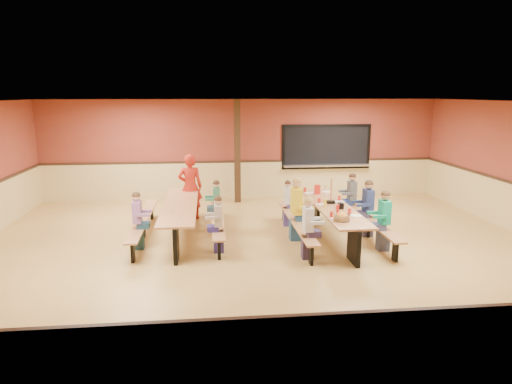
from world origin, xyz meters
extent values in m
plane|color=#A27B3D|center=(0.00, 0.00, 0.00)|extent=(12.00, 12.00, 0.00)
cube|color=maroon|center=(0.00, 5.00, 1.50)|extent=(12.00, 0.04, 3.00)
cube|color=maroon|center=(0.00, -5.00, 1.50)|extent=(12.00, 0.04, 3.00)
cube|color=white|center=(0.00, 0.00, 3.00)|extent=(12.00, 10.00, 0.04)
cube|color=black|center=(2.60, 4.97, 1.55)|extent=(2.60, 0.06, 1.20)
cube|color=silver|center=(2.60, 4.88, 0.98)|extent=(2.70, 0.28, 0.06)
cube|color=black|center=(-0.20, 4.40, 1.50)|extent=(0.18, 0.18, 3.00)
cube|color=#A56C41|center=(1.67, 0.73, 0.72)|extent=(0.75, 3.60, 0.04)
cube|color=black|center=(1.67, -0.82, 0.35)|extent=(0.08, 0.60, 0.70)
cube|color=black|center=(1.67, 2.28, 0.35)|extent=(0.08, 0.60, 0.70)
cube|color=#A56C41|center=(0.84, 0.73, 0.43)|extent=(0.26, 3.60, 0.04)
cube|color=black|center=(0.84, 0.73, 0.21)|extent=(0.06, 0.18, 0.41)
cube|color=#A56C41|center=(2.49, 0.73, 0.43)|extent=(0.26, 3.60, 0.04)
cube|color=black|center=(2.49, 0.73, 0.21)|extent=(0.06, 0.18, 0.41)
cube|color=#A56C41|center=(-1.70, 1.22, 0.72)|extent=(0.75, 3.60, 0.04)
cube|color=black|center=(-1.70, -0.33, 0.35)|extent=(0.08, 0.60, 0.70)
cube|color=black|center=(-1.70, 2.77, 0.35)|extent=(0.08, 0.60, 0.70)
cube|color=#A56C41|center=(-2.52, 1.22, 0.43)|extent=(0.26, 3.60, 0.04)
cube|color=black|center=(-2.52, 1.22, 0.21)|extent=(0.06, 0.18, 0.41)
cube|color=#A56C41|center=(-0.87, 1.22, 0.43)|extent=(0.26, 3.60, 0.04)
cube|color=black|center=(-0.87, 1.22, 0.21)|extent=(0.06, 0.18, 0.41)
imported|color=#A31E12|center=(-1.52, 2.68, 0.84)|extent=(0.62, 0.41, 1.68)
cylinder|color=red|center=(1.61, 1.96, 0.85)|extent=(0.16, 0.16, 0.22)
cube|color=black|center=(1.77, 0.45, 0.80)|extent=(0.10, 0.14, 0.13)
cylinder|color=yellow|center=(1.48, 0.69, 0.82)|extent=(0.06, 0.06, 0.17)
cylinder|color=#B2140F|center=(1.61, 0.17, 0.82)|extent=(0.06, 0.06, 0.17)
cube|color=black|center=(1.69, 0.96, 0.77)|extent=(0.16, 0.16, 0.06)
cube|color=#A56C41|center=(1.69, 0.96, 1.05)|extent=(0.02, 0.09, 0.50)
camera|label=1|loc=(-1.05, -8.81, 3.18)|focal=32.00mm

